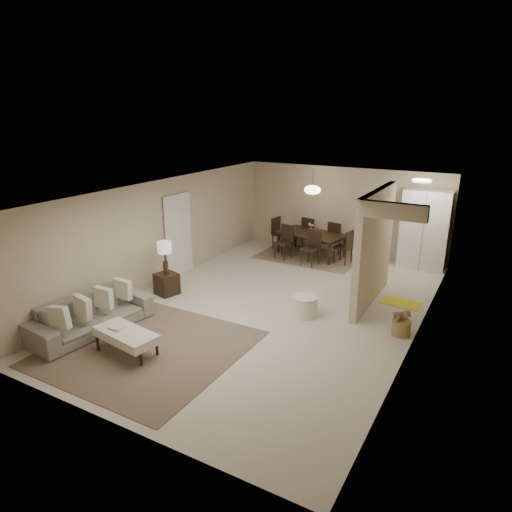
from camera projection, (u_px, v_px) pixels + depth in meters
The scene contains 22 objects.
floor at pixel (271, 306), 9.89m from camera, with size 9.00×9.00×0.00m, color beige.
ceiling at pixel (273, 191), 9.13m from camera, with size 9.00×9.00×0.00m, color white.
back_wall at pixel (343, 211), 13.24m from camera, with size 6.00×6.00×0.00m, color #B8A88B.
left_wall at pixel (161, 232), 10.91m from camera, with size 9.00×9.00×0.00m, color #B8A88B.
right_wall at pixel (422, 275), 8.11m from camera, with size 9.00×9.00×0.00m, color #B8A88B.
partition at pixel (374, 248), 9.71m from camera, with size 0.15×2.50×2.50m, color #B8A88B.
doorway at pixel (178, 236), 11.46m from camera, with size 0.04×0.90×2.04m, color black.
pantry_cabinet at pixel (425, 230), 11.92m from camera, with size 1.20×0.55×2.10m, color white.
flush_light at pixel (422, 181), 10.72m from camera, with size 0.44×0.44×0.05m, color white.
living_rug at pixel (148, 348), 8.12m from camera, with size 3.20×3.20×0.01m, color brown.
sofa at pixel (91, 315), 8.67m from camera, with size 0.91×2.33×0.68m, color gray.
ottoman_bench at pixel (126, 336), 7.86m from camera, with size 1.27×0.73×0.43m.
side_table at pixel (167, 284), 10.45m from camera, with size 0.45×0.45×0.49m, color black.
table_lamp at pixel (165, 250), 10.20m from camera, with size 0.32×0.32×0.76m.
round_pouf at pixel (305, 306), 9.36m from camera, with size 0.54×0.54×0.42m, color #EDE8CE.
wicker_basket at pixel (401, 328), 8.57m from camera, with size 0.35×0.35×0.30m, color olive.
dining_rug at pixel (310, 255), 13.27m from camera, with size 2.80×2.10×0.01m, color #8E7158.
dining_table at pixel (310, 244), 13.17m from camera, with size 1.91×1.07×0.67m, color black.
dining_chairs at pixel (311, 240), 13.12m from camera, with size 2.59×2.06×0.95m.
vase at pixel (311, 230), 13.04m from camera, with size 0.17×0.17×0.18m, color silver.
yellow_mat at pixel (401, 303), 10.01m from camera, with size 0.82×0.50×0.01m, color yellow.
pendant_light at pixel (313, 190), 12.68m from camera, with size 0.46×0.46×0.71m.
Camera 1 is at (4.16, -8.08, 4.07)m, focal length 32.00 mm.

